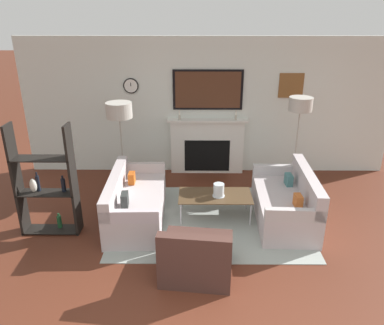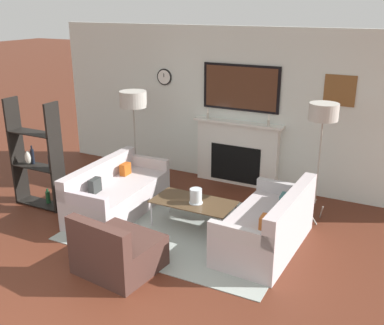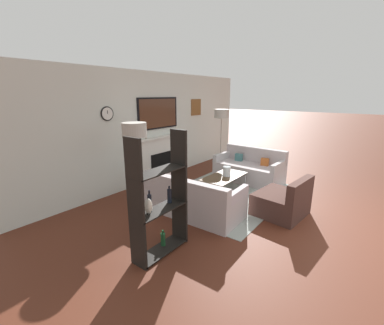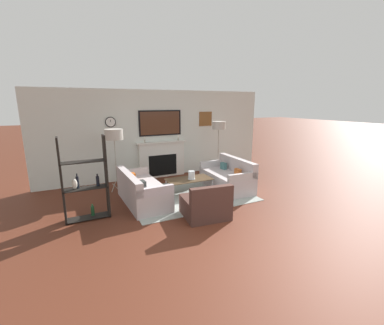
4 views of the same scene
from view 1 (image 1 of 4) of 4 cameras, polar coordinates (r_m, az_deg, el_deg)
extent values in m
cube|color=silver|center=(7.51, 2.38, 8.44)|extent=(7.32, 0.07, 2.70)
cube|color=silver|center=(7.64, 2.31, 2.37)|extent=(1.47, 0.16, 1.09)
cube|color=black|center=(7.61, 2.31, 1.03)|extent=(0.91, 0.01, 0.66)
cube|color=silver|center=(7.44, 2.38, 6.42)|extent=(1.59, 0.22, 0.04)
cylinder|color=#B2AD9E|center=(7.40, -1.91, 6.89)|extent=(0.04, 0.04, 0.10)
cylinder|color=white|center=(7.38, -1.92, 7.60)|extent=(0.03, 0.03, 0.09)
cylinder|color=#B2AD9E|center=(7.44, 6.68, 6.83)|extent=(0.04, 0.04, 0.10)
cylinder|color=white|center=(7.41, 6.71, 7.53)|extent=(0.03, 0.03, 0.09)
cube|color=black|center=(7.39, 2.43, 11.01)|extent=(1.36, 0.04, 0.78)
cube|color=#4C2D1E|center=(7.37, 2.44, 10.98)|extent=(1.27, 0.01, 0.70)
cylinder|color=black|center=(7.48, -9.29, 11.46)|extent=(0.30, 0.02, 0.30)
cylinder|color=silver|center=(7.46, -9.31, 11.44)|extent=(0.25, 0.00, 0.25)
cube|color=black|center=(7.46, -9.33, 11.68)|extent=(0.01, 0.00, 0.06)
cube|color=brown|center=(7.60, 14.87, 11.27)|extent=(0.47, 0.02, 0.47)
cube|color=#929A93|center=(6.12, 2.75, -8.61)|extent=(3.02, 2.31, 0.01)
cube|color=#B7ABAD|center=(6.07, -8.32, -6.67)|extent=(0.87, 1.81, 0.46)
cube|color=#B7ABAD|center=(5.95, -11.66, -3.44)|extent=(0.21, 1.79, 0.30)
cube|color=#BBACA9|center=(6.69, -7.65, -0.79)|extent=(0.82, 0.12, 0.18)
cube|color=#B7AAB0|center=(5.19, -9.57, -8.08)|extent=(0.82, 0.12, 0.18)
cube|color=#AE4C16|center=(6.30, -9.18, -2.36)|extent=(0.10, 0.19, 0.19)
cube|color=#2A2C2B|center=(5.59, -10.22, -5.62)|extent=(0.12, 0.22, 0.21)
cube|color=#B7ABAD|center=(6.17, 13.71, -6.66)|extent=(0.90, 1.69, 0.45)
cube|color=#B7ABAD|center=(6.06, 17.20, -3.19)|extent=(0.23, 1.66, 0.38)
cube|color=#B4ACAB|center=(5.35, 15.46, -7.71)|extent=(0.84, 0.13, 0.18)
cube|color=#B3AFB0|center=(6.72, 12.83, -1.09)|extent=(0.84, 0.13, 0.18)
cube|color=#B95D28|center=(5.73, 15.86, -5.62)|extent=(0.11, 0.19, 0.18)
cube|color=#3F6E70|center=(6.37, 14.52, -2.54)|extent=(0.11, 0.19, 0.19)
cube|color=#452B25|center=(4.93, 0.77, -14.35)|extent=(0.96, 0.91, 0.40)
cube|color=#452B25|center=(4.44, 0.31, -13.06)|extent=(0.89, 0.24, 0.34)
cube|color=#4C3823|center=(6.01, 3.55, -5.05)|extent=(1.16, 0.60, 0.02)
cylinder|color=#B7B7BC|center=(5.87, -1.72, -7.92)|extent=(0.02, 0.02, 0.38)
cylinder|color=#B7B7BC|center=(5.93, 8.91, -7.87)|extent=(0.02, 0.02, 0.38)
cylinder|color=#B7B7BC|center=(6.32, -1.54, -5.57)|extent=(0.02, 0.02, 0.38)
cylinder|color=#B7B7BC|center=(6.38, 8.29, -5.55)|extent=(0.02, 0.02, 0.38)
cylinder|color=silver|center=(5.93, 4.10, -4.20)|extent=(0.17, 0.17, 0.21)
cylinder|color=silver|center=(5.95, 4.08, -4.62)|extent=(0.09, 0.09, 0.12)
cylinder|color=silver|center=(5.98, 4.07, -5.07)|extent=(0.20, 0.20, 0.01)
cylinder|color=#9E998E|center=(7.15, -9.37, -3.02)|extent=(0.09, 0.23, 0.26)
cylinder|color=#9E998E|center=(7.22, -10.77, -2.86)|extent=(0.17, 0.19, 0.26)
cylinder|color=#9E998E|center=(7.05, -10.59, -3.49)|extent=(0.23, 0.07, 0.26)
cylinder|color=#9E998E|center=(6.87, -10.64, 2.13)|extent=(0.02, 0.02, 1.14)
cylinder|color=#B2ADA3|center=(6.67, -11.06, 7.84)|extent=(0.46, 0.46, 0.27)
cylinder|color=#9E998E|center=(7.29, 15.71, -2.96)|extent=(0.09, 0.23, 0.29)
cylinder|color=#9E998E|center=(7.29, 14.22, -2.83)|extent=(0.17, 0.19, 0.29)
cylinder|color=#9E998E|center=(7.14, 14.98, -3.45)|extent=(0.23, 0.07, 0.29)
cylinder|color=#9E998E|center=(6.96, 15.58, 2.62)|extent=(0.02, 0.02, 1.25)
cylinder|color=#B2ADA3|center=(6.75, 16.23, 8.56)|extent=(0.41, 0.41, 0.24)
cube|color=black|center=(5.99, -25.10, -2.50)|extent=(0.04, 0.28, 1.70)
cube|color=black|center=(5.68, -17.62, -2.67)|extent=(0.04, 0.28, 1.70)
cube|color=black|center=(6.19, -20.39, -9.52)|extent=(0.86, 0.28, 0.02)
cube|color=black|center=(5.90, -21.19, -4.32)|extent=(0.86, 0.28, 0.01)
cube|color=black|center=(5.69, -21.94, 0.59)|extent=(0.86, 0.28, 0.02)
cylinder|color=black|center=(5.81, -19.00, -3.27)|extent=(0.06, 0.06, 0.20)
cylinder|color=black|center=(5.76, -19.15, -2.15)|extent=(0.03, 0.03, 0.05)
cylinder|color=#194223|center=(6.15, -19.54, -8.50)|extent=(0.07, 0.07, 0.19)
cylinder|color=#194223|center=(6.09, -19.69, -7.52)|extent=(0.03, 0.03, 0.05)
cylinder|color=black|center=(5.94, -22.42, -2.97)|extent=(0.06, 0.06, 0.24)
cylinder|color=black|center=(5.88, -22.63, -1.65)|extent=(0.03, 0.03, 0.06)
ellipsoid|color=silver|center=(5.94, -23.03, -3.22)|extent=(0.10, 0.10, 0.21)
camera|label=2|loc=(2.95, 86.75, -0.91)|focal=42.00mm
camera|label=3|loc=(5.25, -57.61, 1.14)|focal=24.00mm
camera|label=4|loc=(2.58, -90.77, -20.80)|focal=24.00mm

